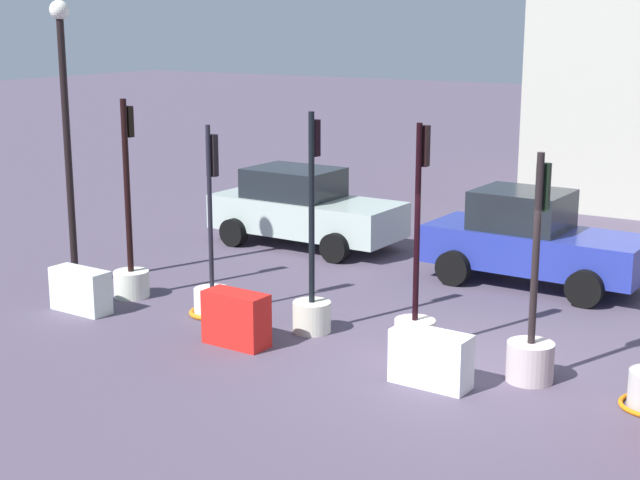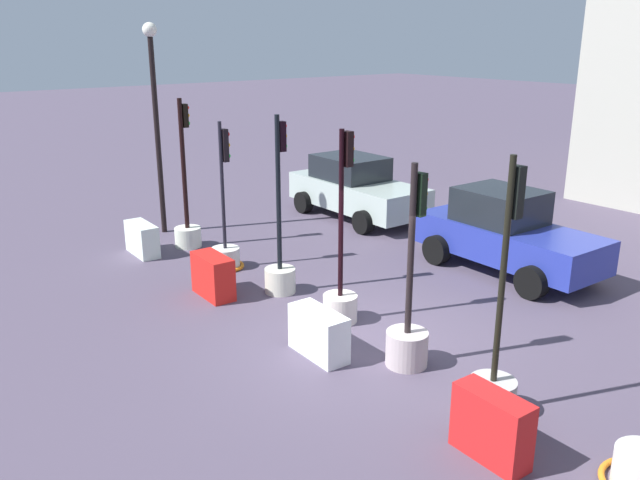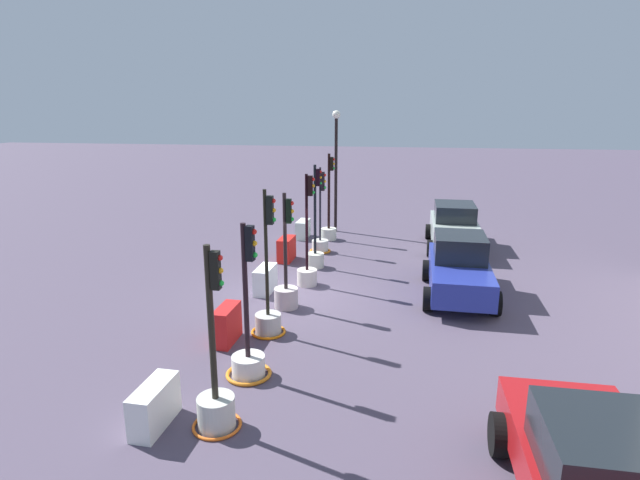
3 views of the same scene
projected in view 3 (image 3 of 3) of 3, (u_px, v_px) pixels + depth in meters
The scene contains 18 objects.
ground_plane at pixel (294, 294), 15.44m from camera, with size 120.00×120.00×0.00m, color #4D4356.
traffic_light_0 at pixel (329, 224), 21.66m from camera, with size 0.66×0.66×3.67m.
traffic_light_1 at pixel (320, 240), 19.85m from camera, with size 0.83×0.83×3.33m.
traffic_light_2 at pixel (315, 250), 17.90m from camera, with size 0.63×0.63×3.64m.
traffic_light_3 at pixel (307, 265), 16.10m from camera, with size 0.64×0.64×3.56m.
traffic_light_4 at pixel (286, 287), 14.28m from camera, with size 0.68×0.68×3.30m.
traffic_light_5 at pixel (268, 312), 12.65m from camera, with size 0.88×0.88×3.66m.
traffic_light_6 at pixel (248, 353), 10.64m from camera, with size 0.98×0.98×3.32m.
traffic_light_7 at pixel (216, 399), 8.90m from camera, with size 0.88×0.88×3.37m.
construction_barrier_0 at pixel (303, 229), 22.04m from camera, with size 1.16×0.48×0.77m.
construction_barrier_1 at pixel (286, 249), 18.77m from camera, with size 1.08×0.51×0.87m.
construction_barrier_2 at pixel (265, 280), 15.56m from camera, with size 1.16×0.50×0.79m.
construction_barrier_3 at pixel (227, 325), 12.21m from camera, with size 1.03×0.43×0.90m.
construction_barrier_4 at pixel (154, 406), 8.98m from camera, with size 1.17×0.48×0.80m.
car_blue_estate at pixel (459, 268), 15.16m from camera, with size 4.24×2.17×1.83m.
car_red_compact at pixel (600, 476), 6.66m from camera, with size 4.23×2.30×1.69m.
car_silver_hatchback at pixel (454, 227), 20.39m from camera, with size 4.44×2.22×1.76m.
street_lamp_post at pixel (336, 156), 22.46m from camera, with size 0.36×0.36×5.40m.
Camera 3 is at (14.20, 3.13, 5.53)m, focal length 28.43 mm.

